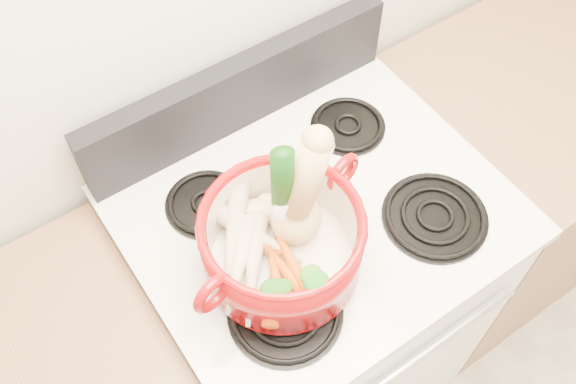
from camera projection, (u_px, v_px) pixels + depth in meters
stove_body at (310, 304)px, 1.77m from camera, size 0.76×0.65×0.92m
cooktop at (316, 212)px, 1.38m from camera, size 0.78×0.67×0.03m
control_backsplash at (239, 93)px, 1.43m from camera, size 0.76×0.05×0.18m
oven_handle at (408, 364)px, 1.35m from camera, size 0.60×0.02×0.02m
counter_right at (573, 135)px, 2.12m from camera, size 1.36×0.65×0.90m
burner_front_left at (285, 312)px, 1.22m from camera, size 0.22×0.22×0.02m
burner_front_right at (435, 216)px, 1.34m from camera, size 0.22×0.22×0.02m
burner_back_left at (206, 203)px, 1.36m from camera, size 0.17×0.17×0.02m
burner_back_right at (348, 125)px, 1.48m from camera, size 0.17×0.17×0.02m
dutch_oven at (282, 243)px, 1.21m from camera, size 0.37×0.37×0.15m
pot_handle_left at (213, 293)px, 1.09m from camera, size 0.09×0.04×0.09m
pot_handle_right at (343, 172)px, 1.24m from camera, size 0.09×0.04×0.09m
squash at (297, 195)px, 1.17m from camera, size 0.18×0.12×0.28m
leek at (283, 195)px, 1.16m from camera, size 0.06×0.06×0.28m
ginger at (256, 214)px, 1.27m from camera, size 0.11×0.09×0.05m
parsnip_0 at (257, 240)px, 1.24m from camera, size 0.08×0.20×0.05m
parsnip_1 at (253, 268)px, 1.20m from camera, size 0.17×0.20×0.07m
parsnip_2 at (258, 235)px, 1.23m from camera, size 0.12×0.20×0.06m
parsnip_3 at (239, 264)px, 1.19m from camera, size 0.17×0.17×0.06m
parsnip_4 at (233, 236)px, 1.21m from camera, size 0.18×0.21×0.07m
carrot_0 at (289, 277)px, 1.19m from camera, size 0.04×0.18×0.05m
carrot_1 at (274, 287)px, 1.18m from camera, size 0.12×0.14×0.05m
carrot_2 at (290, 260)px, 1.21m from camera, size 0.06×0.17×0.05m
carrot_3 at (276, 277)px, 1.18m from camera, size 0.08×0.13×0.04m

